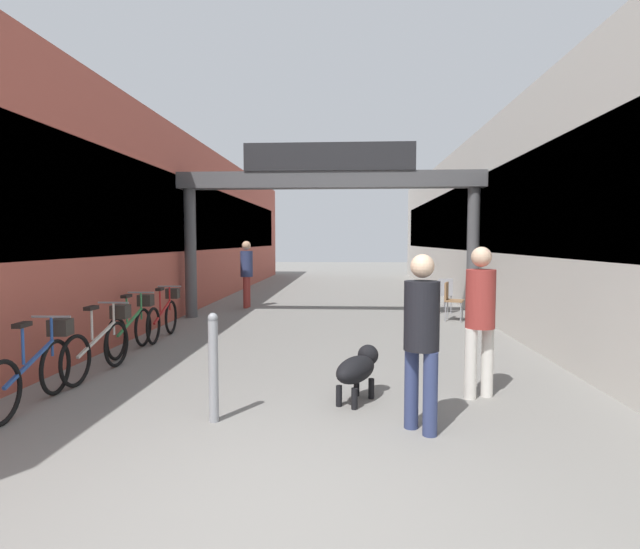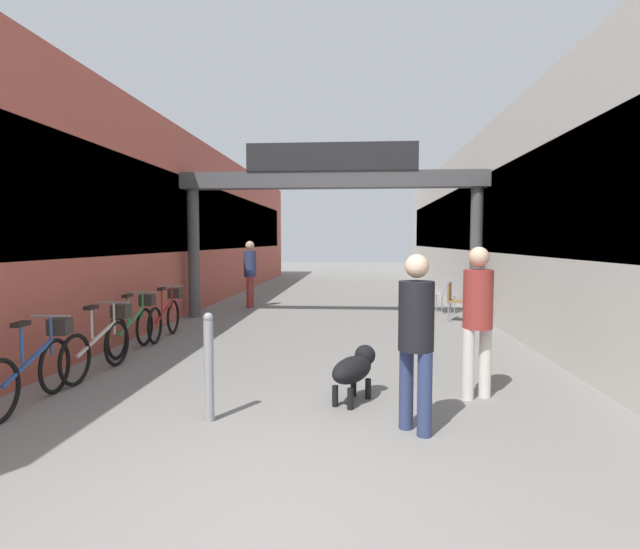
# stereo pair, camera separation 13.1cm
# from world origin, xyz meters

# --- Properties ---
(ground_plane) EXTENTS (80.00, 80.00, 0.00)m
(ground_plane) POSITION_xyz_m (0.00, 0.00, 0.00)
(ground_plane) COLOR gray
(storefront_left) EXTENTS (3.00, 26.00, 4.55)m
(storefront_left) POSITION_xyz_m (-5.09, 11.00, 2.27)
(storefront_left) COLOR #B25142
(storefront_left) RESTS_ON ground_plane
(storefront_right) EXTENTS (3.00, 26.00, 4.55)m
(storefront_right) POSITION_xyz_m (5.09, 11.00, 2.27)
(storefront_right) COLOR beige
(storefront_right) RESTS_ON ground_plane
(arcade_sign_gateway) EXTENTS (7.40, 0.47, 4.10)m
(arcade_sign_gateway) POSITION_xyz_m (0.00, 8.60, 2.92)
(arcade_sign_gateway) COLOR #4C4C4F
(arcade_sign_gateway) RESTS_ON ground_plane
(pedestrian_with_dog) EXTENTS (0.48, 0.48, 1.73)m
(pedestrian_with_dog) POSITION_xyz_m (1.18, 1.60, 0.99)
(pedestrian_with_dog) COLOR navy
(pedestrian_with_dog) RESTS_ON ground_plane
(pedestrian_companion) EXTENTS (0.45, 0.45, 1.78)m
(pedestrian_companion) POSITION_xyz_m (2.01, 2.71, 1.03)
(pedestrian_companion) COLOR silver
(pedestrian_companion) RESTS_ON ground_plane
(pedestrian_carrying_crate) EXTENTS (0.36, 0.39, 1.84)m
(pedestrian_carrying_crate) POSITION_xyz_m (-2.36, 10.41, 1.07)
(pedestrian_carrying_crate) COLOR #99332D
(pedestrian_carrying_crate) RESTS_ON ground_plane
(dog_on_leash) EXTENTS (0.63, 0.86, 0.61)m
(dog_on_leash) POSITION_xyz_m (0.59, 2.51, 0.38)
(dog_on_leash) COLOR black
(dog_on_leash) RESTS_ON ground_plane
(bicycle_blue_nearest) EXTENTS (0.46, 1.69, 0.98)m
(bicycle_blue_nearest) POSITION_xyz_m (-3.02, 2.12, 0.44)
(bicycle_blue_nearest) COLOR black
(bicycle_blue_nearest) RESTS_ON ground_plane
(bicycle_silver_second) EXTENTS (0.46, 1.69, 0.98)m
(bicycle_silver_second) POSITION_xyz_m (-2.95, 3.47, 0.44)
(bicycle_silver_second) COLOR black
(bicycle_silver_second) RESTS_ON ground_plane
(bicycle_green_third) EXTENTS (0.46, 1.69, 0.98)m
(bicycle_green_third) POSITION_xyz_m (-3.13, 4.88, 0.44)
(bicycle_green_third) COLOR black
(bicycle_green_third) RESTS_ON ground_plane
(bicycle_red_farthest) EXTENTS (0.46, 1.69, 0.98)m
(bicycle_red_farthest) POSITION_xyz_m (-3.04, 6.05, 0.44)
(bicycle_red_farthest) COLOR black
(bicycle_red_farthest) RESTS_ON ground_plane
(bollard_post_metal) EXTENTS (0.10, 0.10, 1.12)m
(bollard_post_metal) POSITION_xyz_m (-0.90, 1.75, 0.57)
(bollard_post_metal) COLOR gray
(bollard_post_metal) RESTS_ON ground_plane
(cafe_chair_wood_nearer) EXTENTS (0.51, 0.51, 0.89)m
(cafe_chair_wood_nearer) POSITION_xyz_m (2.82, 8.45, 0.54)
(cafe_chair_wood_nearer) COLOR gray
(cafe_chair_wood_nearer) RESTS_ON ground_plane
(cafe_chair_aluminium_farther) EXTENTS (0.50, 0.50, 0.89)m
(cafe_chair_aluminium_farther) POSITION_xyz_m (2.88, 9.67, 0.54)
(cafe_chair_aluminium_farther) COLOR gray
(cafe_chair_aluminium_farther) RESTS_ON ground_plane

